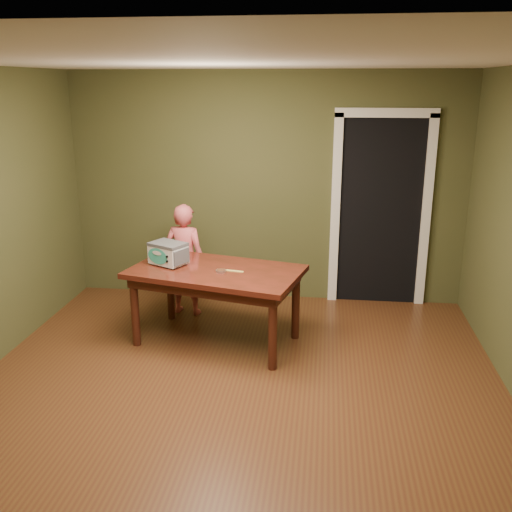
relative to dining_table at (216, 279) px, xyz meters
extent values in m
plane|color=#503017|center=(0.33, -1.17, -0.65)|extent=(5.00, 5.00, 0.00)
cube|color=#454725|center=(0.33, 1.33, 0.65)|extent=(4.50, 0.02, 2.60)
cube|color=#454725|center=(0.33, -3.67, 0.65)|extent=(4.50, 0.02, 2.60)
cube|color=white|center=(0.33, -1.17, 1.95)|extent=(4.50, 5.00, 0.02)
cube|color=black|center=(1.63, 1.63, 0.40)|extent=(0.90, 0.60, 2.10)
cube|color=black|center=(1.63, 1.31, 0.40)|extent=(0.90, 0.02, 2.10)
cube|color=white|center=(1.13, 1.30, 0.40)|extent=(0.10, 0.06, 2.20)
cube|color=white|center=(2.13, 1.30, 0.40)|extent=(0.10, 0.06, 2.20)
cube|color=white|center=(1.63, 1.30, 1.50)|extent=(1.10, 0.06, 0.10)
cube|color=#39160D|center=(0.00, 0.00, 0.07)|extent=(1.77, 1.25, 0.05)
cube|color=#38170E|center=(0.00, 0.00, 0.00)|extent=(1.62, 1.11, 0.10)
cylinder|color=#38170E|center=(-0.76, -0.18, -0.30)|extent=(0.08, 0.08, 0.70)
cylinder|color=#38170E|center=(-0.60, 0.50, -0.30)|extent=(0.08, 0.08, 0.70)
cylinder|color=#38170E|center=(0.60, -0.50, -0.30)|extent=(0.08, 0.08, 0.70)
cylinder|color=#38170E|center=(0.76, 0.18, -0.30)|extent=(0.08, 0.08, 0.70)
cylinder|color=#4C4F54|center=(-0.65, 0.08, 0.11)|extent=(0.02, 0.02, 0.01)
cylinder|color=#4C4F54|center=(-0.56, 0.24, 0.11)|extent=(0.02, 0.02, 0.01)
cylinder|color=#4C4F54|center=(-0.41, -0.05, 0.11)|extent=(0.02, 0.02, 0.01)
cylinder|color=#4C4F54|center=(-0.32, 0.11, 0.11)|extent=(0.02, 0.02, 0.01)
cube|color=silver|center=(-0.48, 0.09, 0.21)|extent=(0.40, 0.36, 0.19)
cube|color=#4C4F54|center=(-0.48, 0.09, 0.31)|extent=(0.41, 0.37, 0.03)
cube|color=#4C4F54|center=(-0.64, 0.17, 0.21)|extent=(0.11, 0.19, 0.14)
cube|color=#4C4F54|center=(-0.33, 0.01, 0.21)|extent=(0.11, 0.19, 0.14)
ellipsoid|color=teal|center=(-0.57, 0.00, 0.21)|extent=(0.22, 0.12, 0.16)
cylinder|color=black|center=(-0.46, -0.06, 0.23)|extent=(0.03, 0.02, 0.02)
cylinder|color=black|center=(-0.46, -0.06, 0.18)|extent=(0.02, 0.02, 0.02)
cylinder|color=silver|center=(0.07, -0.08, 0.11)|extent=(0.10, 0.10, 0.02)
cylinder|color=#452A17|center=(0.07, -0.08, 0.12)|extent=(0.09, 0.09, 0.01)
cube|color=#E6D664|center=(0.19, -0.04, 0.10)|extent=(0.18, 0.06, 0.01)
imported|color=#D1565B|center=(-0.47, 0.69, -0.03)|extent=(0.49, 0.37, 1.23)
camera|label=1|loc=(1.01, -5.08, 1.80)|focal=40.00mm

